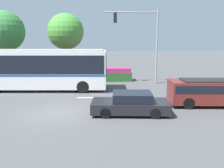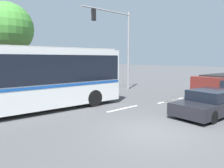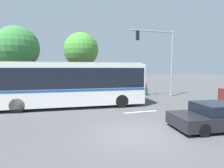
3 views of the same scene
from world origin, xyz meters
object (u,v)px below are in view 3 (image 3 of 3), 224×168
traffic_light_pole (162,53)px  street_tree_centre (81,50)px  street_tree_left (17,48)px  sedan_foreground (217,116)px  city_bus (69,82)px

traffic_light_pole → street_tree_centre: size_ratio=0.99×
street_tree_left → street_tree_centre: street_tree_left is taller
street_tree_left → sedan_foreground: bearing=-47.5°
sedan_foreground → traffic_light_pole: (2.49, 9.13, 4.00)m
city_bus → street_tree_centre: street_tree_centre is taller
street_tree_centre → sedan_foreground: bearing=-67.7°
street_tree_left → street_tree_centre: (6.47, 0.24, -0.03)m
sedan_foreground → traffic_light_pole: traffic_light_pole is taller
city_bus → street_tree_centre: bearing=79.4°
traffic_light_pole → street_tree_centre: street_tree_centre is taller
city_bus → sedan_foreground: bearing=-41.4°
sedan_foreground → street_tree_centre: street_tree_centre is taller
city_bus → sedan_foreground: city_bus is taller
sedan_foreground → city_bus: bearing=-39.7°
street_tree_left → traffic_light_pole: bearing=-15.0°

